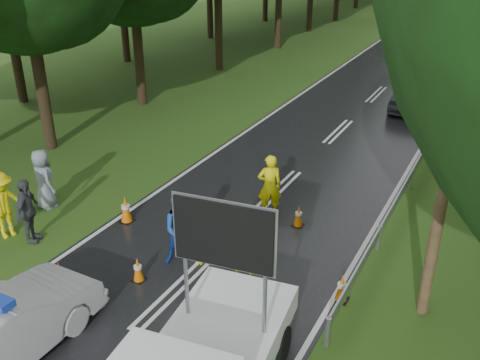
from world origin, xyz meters
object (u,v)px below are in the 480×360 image
Objects in this scene: queue_car_second at (442,64)px; queue_car_fourth at (474,24)px; officer at (270,186)px; civilian at (182,229)px; barrier at (218,250)px; queue_car_first at (419,90)px; queue_car_third at (456,38)px.

queue_car_second is 1.09× the size of queue_car_fourth.
civilian is (-0.90, -3.18, -0.01)m from officer.
queue_car_fourth is (1.77, 36.55, 0.05)m from barrier.
queue_car_first reaches higher than queue_car_third.
queue_car_second is 14.68m from queue_car_fourth.
barrier is at bearing -94.90° from queue_car_first.
barrier is at bearing -97.40° from queue_car_fourth.
officer reaches higher than civilian.
queue_car_second is (1.88, 18.52, -0.18)m from officer.
queue_car_second is at bearing 44.74° from civilian.
queue_car_third is (2.35, 30.38, -0.22)m from civilian.
officer is at bearing -88.85° from queue_car_third.
barrier is at bearing 59.94° from officer.
queue_car_fourth reaches higher than queue_car_third.
barrier is 3.36m from officer.
officer is at bearing -98.03° from queue_car_fourth.
civilian is 0.35× the size of queue_car_second.
queue_car_third is at bearing 108.76° from barrier.
queue_car_third is at bearing 92.04° from queue_car_first.
civilian is 0.36× the size of queue_car_third.
queue_car_first reaches higher than queue_car_fourth.
officer reaches higher than queue_car_third.
queue_car_first is (1.78, 12.52, -0.14)m from officer.
officer is 18.61m from queue_car_second.
barrier is 36.59m from queue_car_fourth.
queue_car_fourth is (0.20, 20.68, -0.00)m from queue_car_first.
barrier is 1.14m from civilian.
queue_car_second is at bearing 89.77° from queue_car_first.
barrier is at bearing -88.14° from queue_car_third.
queue_car_third is at bearing -99.68° from queue_car_fourth.
civilian is 0.38× the size of queue_car_fourth.
queue_car_third is (1.44, 27.20, -0.22)m from officer.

